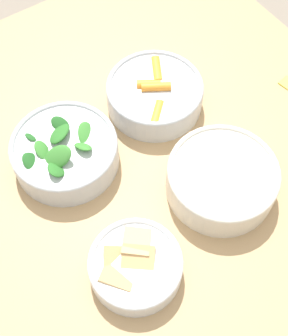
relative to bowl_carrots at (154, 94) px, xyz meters
name	(u,v)px	position (x,y,z in m)	size (l,w,h in m)	color
ground_plane	(139,297)	(0.13, -0.13, -0.76)	(10.00, 10.00, 0.00)	gray
dining_table	(137,212)	(0.13, -0.13, -0.14)	(1.04, 0.99, 0.73)	tan
bowl_carrots	(154,94)	(0.00, 0.00, 0.00)	(0.18, 0.18, 0.06)	silver
bowl_greens	(65,152)	(0.02, -0.21, 0.00)	(0.19, 0.19, 0.09)	silver
bowl_beans_hotdog	(221,180)	(0.22, -0.01, 0.00)	(0.19, 0.19, 0.06)	silver
bowl_cookies	(136,266)	(0.26, -0.22, -0.01)	(0.15, 0.15, 0.05)	silver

